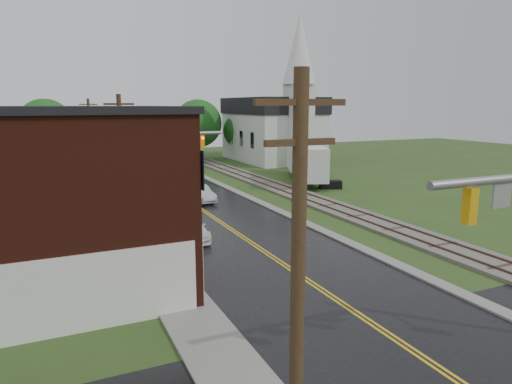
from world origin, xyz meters
TOP-DOWN VIEW (x-y plane):
  - main_road at (0.00, 30.00)m, footprint 10.00×90.00m
  - cross_road at (0.00, 2.00)m, footprint 60.00×9.00m
  - curb_right at (5.40, 35.00)m, footprint 0.80×70.00m
  - sidewalk_left at (-6.20, 25.00)m, footprint 2.40×50.00m
  - brick_building at (-12.48, 15.00)m, footprint 14.30×10.30m
  - yellow_house at (-11.00, 26.00)m, footprint 8.00×7.00m
  - darkred_building at (-10.00, 35.00)m, footprint 7.00×6.00m
  - church at (20.00, 53.74)m, footprint 10.40×18.40m
  - railroad at (10.00, 35.00)m, footprint 3.20×80.00m
  - traffic_signal_far at (-3.47, 27.00)m, footprint 7.34×0.43m
  - utility_pole_a at (-6.80, 0.00)m, footprint 1.80×0.28m
  - utility_pole_b at (-6.80, 22.00)m, footprint 1.80×0.28m
  - utility_pole_c at (-6.80, 44.00)m, footprint 1.80×0.28m
  - tree_left_c at (-13.85, 39.90)m, footprint 6.00×6.00m
  - tree_left_e at (-8.85, 45.90)m, footprint 6.40×6.40m
  - suv_dark at (2.35, 40.30)m, footprint 2.85×5.44m
  - sedan_silver at (0.80, 30.53)m, footprint 1.95×4.47m
  - pickup_white at (-3.20, 20.05)m, footprint 2.20×4.84m
  - semi_trailer at (14.87, 36.22)m, footprint 7.93×13.51m

SIDE VIEW (x-z plane):
  - main_road at x=0.00m, z-range -0.01..0.01m
  - cross_road at x=0.00m, z-range -0.01..0.01m
  - curb_right at x=5.40m, z-range -0.06..0.06m
  - sidewalk_left at x=-6.20m, z-range -0.06..0.06m
  - railroad at x=10.00m, z-range -0.04..0.26m
  - pickup_white at x=-3.20m, z-range 0.00..1.37m
  - sedan_silver at x=0.80m, z-range 0.00..1.43m
  - suv_dark at x=2.35m, z-range 0.00..1.46m
  - darkred_building at x=-10.00m, z-range 0.00..4.40m
  - semi_trailer at x=14.87m, z-range 0.37..4.53m
  - yellow_house at x=-11.00m, z-range 0.00..6.40m
  - brick_building at x=-12.48m, z-range 0.00..8.30m
  - tree_left_c at x=-13.85m, z-range 0.69..8.34m
  - utility_pole_a at x=-6.80m, z-range 0.22..9.22m
  - utility_pole_b at x=-6.80m, z-range 0.22..9.22m
  - utility_pole_c at x=-6.80m, z-range 0.22..9.22m
  - tree_left_e at x=-8.85m, z-range 0.73..8.89m
  - traffic_signal_far at x=-3.47m, z-range 1.37..8.57m
  - church at x=20.00m, z-range -4.17..15.83m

